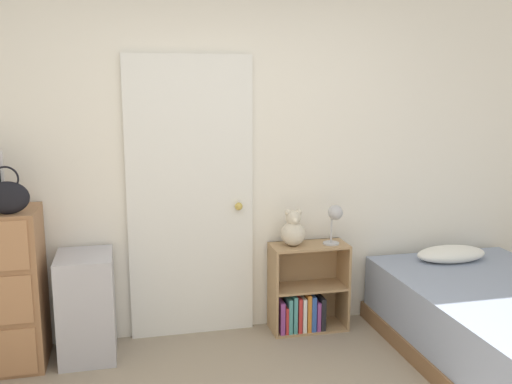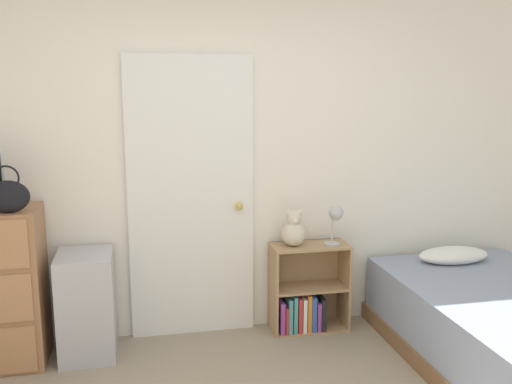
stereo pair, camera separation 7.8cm
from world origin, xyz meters
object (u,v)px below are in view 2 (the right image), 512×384
object	(u,v)px
bookshelf	(305,298)
desk_lamp	(335,217)
bed	(506,329)
storage_bin	(87,305)
handbag	(7,196)
teddy_bear	(294,230)

from	to	relation	value
bookshelf	desk_lamp	world-z (taller)	desk_lamp
bookshelf	bed	xyz separation A→B (m)	(1.12, -0.80, 0.00)
storage_bin	desk_lamp	size ratio (longest dim) A/B	2.41
handbag	bookshelf	xyz separation A→B (m)	(1.97, 0.22, -0.90)
handbag	desk_lamp	xyz separation A→B (m)	(2.18, 0.18, -0.28)
storage_bin	bed	world-z (taller)	storage_bin
handbag	storage_bin	size ratio (longest dim) A/B	0.42
handbag	bed	distance (m)	3.27
bookshelf	teddy_bear	world-z (taller)	teddy_bear
storage_bin	bookshelf	size ratio (longest dim) A/B	1.09
desk_lamp	bookshelf	bearing A→B (deg)	168.96
handbag	bed	xyz separation A→B (m)	(3.09, -0.58, -0.90)
storage_bin	bed	distance (m)	2.77
handbag	bed	size ratio (longest dim) A/B	0.16
bookshelf	desk_lamp	bearing A→B (deg)	-11.04
bookshelf	handbag	bearing A→B (deg)	-173.56
storage_bin	bookshelf	distance (m)	1.56
storage_bin	teddy_bear	bearing A→B (deg)	3.26
bookshelf	teddy_bear	xyz separation A→B (m)	(-0.10, -0.00, 0.53)
handbag	teddy_bear	xyz separation A→B (m)	(1.87, 0.22, -0.37)
handbag	bed	bearing A→B (deg)	-10.68
bookshelf	bed	world-z (taller)	bookshelf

